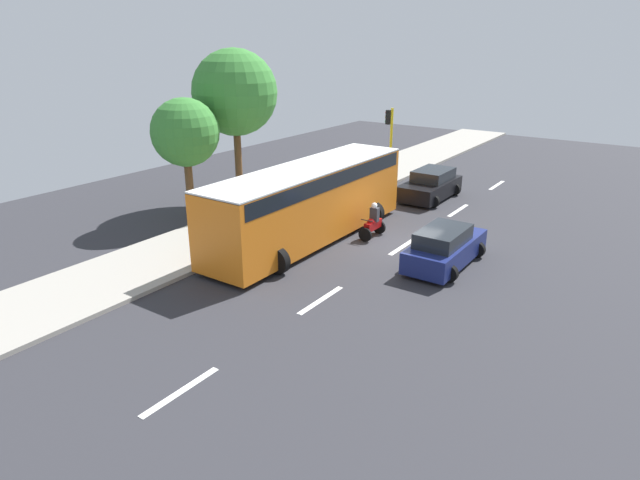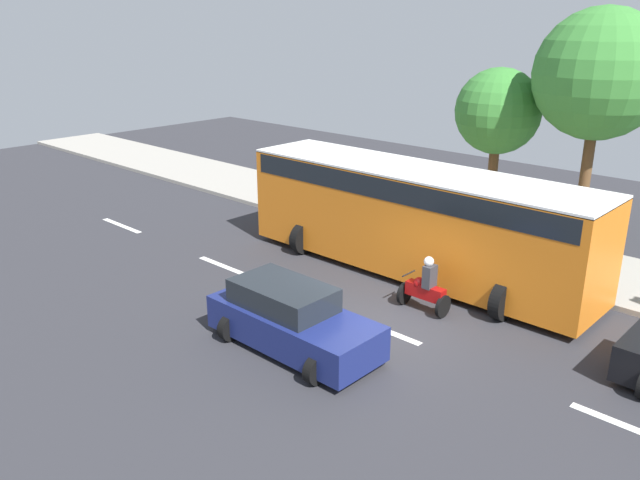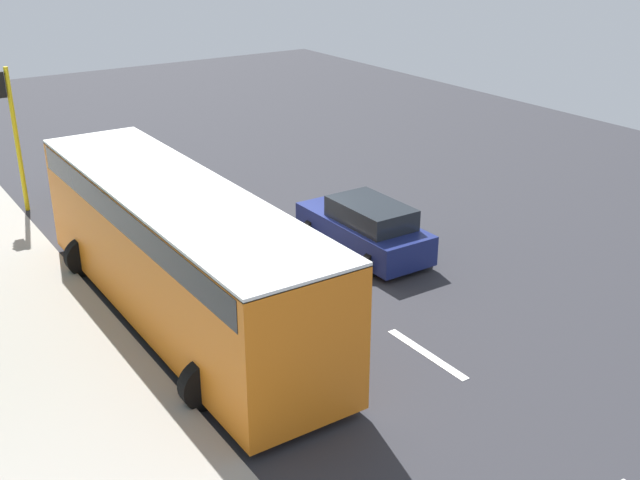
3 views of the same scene
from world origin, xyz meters
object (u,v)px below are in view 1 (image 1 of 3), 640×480
at_px(car_black, 431,185).
at_px(street_tree_center, 235,93).
at_px(city_bus, 309,198).
at_px(traffic_light_corner, 390,137).
at_px(car_dark_blue, 445,248).
at_px(motorcycle, 373,223).
at_px(pedestrian_near_signal, 338,164).
at_px(street_tree_north, 185,133).

bearing_deg(car_black, street_tree_center, 39.29).
height_order(city_bus, traffic_light_corner, traffic_light_corner).
distance_m(car_dark_blue, street_tree_center, 13.05).
relative_size(city_bus, traffic_light_corner, 2.44).
height_order(motorcycle, street_tree_center, street_tree_center).
relative_size(car_dark_blue, motorcycle, 2.77).
xyz_separation_m(car_dark_blue, motorcycle, (3.72, -1.15, -0.07)).
bearing_deg(pedestrian_near_signal, car_black, 178.65).
height_order(car_black, street_tree_north, street_tree_north).
bearing_deg(motorcycle, pedestrian_near_signal, -48.16).
bearing_deg(car_dark_blue, street_tree_center, -8.76).
bearing_deg(traffic_light_corner, car_dark_blue, 129.06).
bearing_deg(street_tree_north, motorcycle, -162.04).
relative_size(car_dark_blue, car_black, 1.00).
bearing_deg(street_tree_center, car_black, -140.71).
relative_size(motorcycle, street_tree_center, 0.20).
distance_m(traffic_light_corner, street_tree_north, 11.33).
bearing_deg(city_bus, motorcycle, -138.35).
relative_size(car_dark_blue, pedestrian_near_signal, 2.51).
distance_m(car_black, street_tree_center, 11.13).
height_order(car_dark_blue, city_bus, city_bus).
bearing_deg(traffic_light_corner, pedestrian_near_signal, 4.60).
bearing_deg(street_tree_center, city_bus, 158.12).
distance_m(motorcycle, street_tree_north, 9.31).
relative_size(street_tree_center, street_tree_north, 1.36).
height_order(car_black, pedestrian_near_signal, pedestrian_near_signal).
bearing_deg(motorcycle, traffic_light_corner, -66.39).
height_order(motorcycle, street_tree_north, street_tree_north).
relative_size(traffic_light_corner, street_tree_north, 0.80).
xyz_separation_m(car_dark_blue, city_bus, (5.76, 0.65, 1.14)).
bearing_deg(pedestrian_near_signal, motorcycle, 131.84).
bearing_deg(car_black, city_bus, 80.12).
height_order(motorcycle, pedestrian_near_signal, pedestrian_near_signal).
bearing_deg(street_tree_north, car_dark_blue, -172.77).
height_order(car_black, street_tree_center, street_tree_center).
height_order(car_black, traffic_light_corner, traffic_light_corner).
height_order(pedestrian_near_signal, street_tree_center, street_tree_center).
xyz_separation_m(car_black, traffic_light_corner, (2.76, -0.40, 2.22)).
relative_size(car_black, pedestrian_near_signal, 2.52).
relative_size(car_black, street_tree_center, 0.56).
distance_m(pedestrian_near_signal, street_tree_center, 8.09).
xyz_separation_m(car_black, street_tree_center, (7.77, 6.35, 4.82)).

